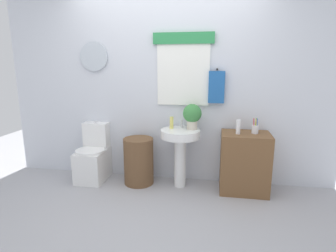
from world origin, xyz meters
The scene contains 11 objects.
ground_plane centered at (0.00, 0.00, 0.00)m, with size 8.00×8.00×0.00m, color #A3A3A8.
back_wall centered at (0.00, 1.15, 1.31)m, with size 4.40×0.18×2.60m.
toilet centered at (-0.97, 0.88, 0.30)m, with size 0.38×0.51×0.79m.
laundry_hamper centered at (-0.32, 0.85, 0.31)m, with size 0.39×0.39×0.62m, color brown.
pedestal_sink centered at (0.23, 0.85, 0.57)m, with size 0.50×0.50×0.76m.
faucet centered at (0.23, 0.97, 0.81)m, with size 0.03×0.03×0.10m, color silver.
wooden_cabinet centered at (1.03, 0.85, 0.37)m, with size 0.58×0.44×0.74m, color brown.
soap_bottle centered at (0.11, 0.90, 0.83)m, with size 0.05×0.05×0.15m, color #DBD166.
potted_plant centered at (0.37, 0.91, 0.94)m, with size 0.24×0.24×0.32m.
lotion_bottle centered at (0.93, 0.81, 0.83)m, with size 0.05×0.05×0.17m, color white.
toothbrush_cup centered at (1.13, 0.87, 0.80)m, with size 0.08×0.08×0.19m.
Camera 1 is at (0.65, -2.46, 1.55)m, focal length 29.23 mm.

